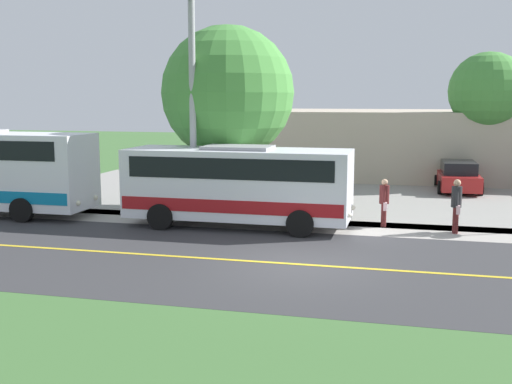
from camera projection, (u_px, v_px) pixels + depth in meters
The scene contains 13 objects.
ground_plane at pixel (300, 265), 16.79m from camera, with size 120.00×120.00×0.00m, color #3D6633.
road_surface at pixel (300, 264), 16.79m from camera, with size 8.00×100.00×0.01m, color #333335.
sidewalk at pixel (325, 226), 21.78m from camera, with size 2.40×100.00×0.01m, color #9E9991.
parking_lot_surface at pixel (412, 198), 27.98m from camera, with size 14.00×36.00×0.01m, color gray.
road_centre_line at pixel (300, 264), 16.79m from camera, with size 0.16×100.00×0.00m, color gold.
shuttle_bus_front at pixel (238, 182), 21.64m from camera, with size 2.78×7.93×2.83m.
pedestrian_with_bags at pixel (456, 204), 20.57m from camera, with size 0.72×0.34×1.81m.
pedestrian_waiting at pixel (384, 201), 21.63m from camera, with size 0.72×0.34×1.68m.
street_light_pole at pixel (191, 99), 21.93m from camera, with size 1.97×0.24×8.04m.
parked_car_near at pixel (458, 177), 30.03m from camera, with size 4.44×2.10×1.45m.
tree_curbside at pixel (228, 93), 24.17m from camera, with size 5.21×5.21×7.28m.
tree_lot_edge at pixel (488, 91), 31.22m from camera, with size 3.91×3.91×6.77m.
commercial_building at pixel (441, 143), 35.96m from camera, with size 10.00×23.68×3.73m, color #B7A893.
Camera 1 is at (16.11, 2.73, 4.48)m, focal length 43.46 mm.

